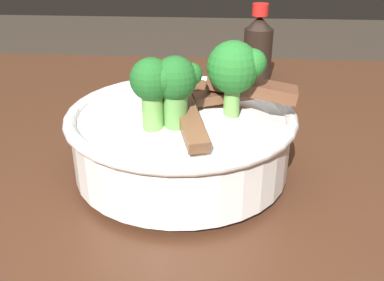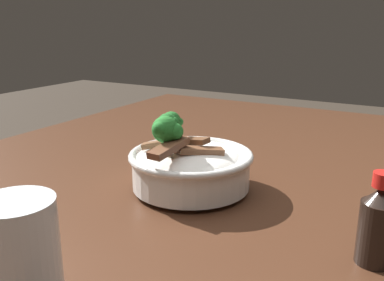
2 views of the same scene
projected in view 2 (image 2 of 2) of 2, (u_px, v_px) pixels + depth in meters
The scene contains 4 objects.
dining_table at pixel (164, 230), 0.83m from camera, with size 1.60×1.01×0.76m.
rice_bowl at pixel (189, 163), 0.73m from camera, with size 0.22×0.22×0.14m.
drinking_glass at pixel (21, 261), 0.43m from camera, with size 0.08×0.08×0.12m.
soy_sauce_bottle at pixel (378, 224), 0.51m from camera, with size 0.05×0.05×0.12m.
Camera 2 is at (0.62, 0.42, 1.05)m, focal length 39.61 mm.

